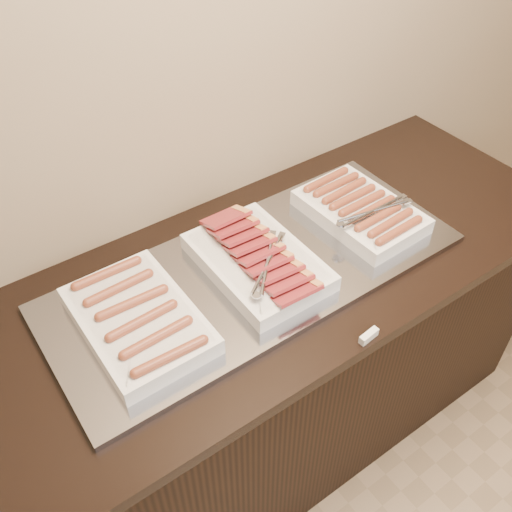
# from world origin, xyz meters

# --- Properties ---
(counter) EXTENTS (2.06, 0.76, 0.90)m
(counter) POSITION_xyz_m (0.00, 2.13, 0.45)
(counter) COLOR black
(counter) RESTS_ON ground
(warming_tray) EXTENTS (1.20, 0.50, 0.02)m
(warming_tray) POSITION_xyz_m (-0.02, 2.13, 0.91)
(warming_tray) COLOR #9497A2
(warming_tray) RESTS_ON counter
(dish_left) EXTENTS (0.27, 0.40, 0.07)m
(dish_left) POSITION_xyz_m (-0.39, 2.13, 0.95)
(dish_left) COLOR silver
(dish_left) RESTS_ON warming_tray
(dish_center) EXTENTS (0.27, 0.43, 0.09)m
(dish_center) POSITION_xyz_m (-0.02, 2.13, 0.95)
(dish_center) COLOR silver
(dish_center) RESTS_ON warming_tray
(dish_right) EXTENTS (0.27, 0.38, 0.08)m
(dish_right) POSITION_xyz_m (0.37, 2.13, 0.95)
(dish_right) COLOR silver
(dish_right) RESTS_ON warming_tray
(label_holder) EXTENTS (0.06, 0.02, 0.02)m
(label_holder) POSITION_xyz_m (0.08, 1.77, 0.91)
(label_holder) COLOR silver
(label_holder) RESTS_ON counter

